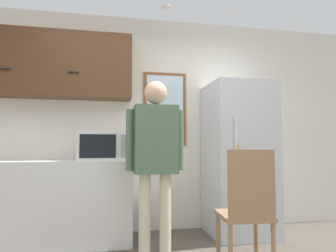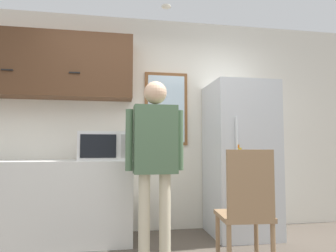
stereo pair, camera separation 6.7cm
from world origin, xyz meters
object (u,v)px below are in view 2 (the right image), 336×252
(chair, at_px, (247,205))
(person, at_px, (155,149))
(refrigerator, at_px, (240,158))
(microwave, at_px, (104,146))

(chair, bearing_deg, person, -25.27)
(person, bearing_deg, refrigerator, 25.83)
(microwave, relative_size, refrigerator, 0.29)
(microwave, bearing_deg, person, -45.77)
(microwave, height_order, refrigerator, refrigerator)
(person, height_order, chair, person)
(refrigerator, distance_m, chair, 1.11)
(refrigerator, bearing_deg, chair, -110.75)
(refrigerator, relative_size, chair, 1.77)
(microwave, xyz_separation_m, chair, (1.23, -0.94, -0.50))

